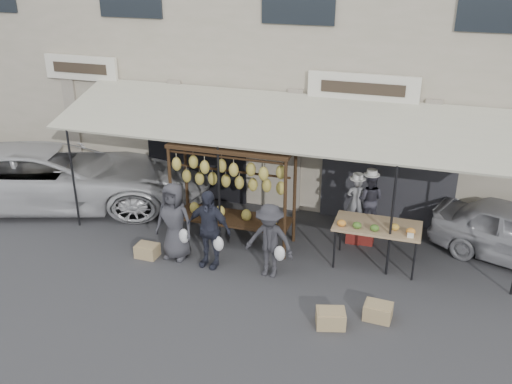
% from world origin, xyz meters
% --- Properties ---
extents(ground_plane, '(90.00, 90.00, 0.00)m').
position_xyz_m(ground_plane, '(0.00, 0.00, 0.00)').
color(ground_plane, '#2D2D30').
extents(shophouse, '(24.00, 6.15, 7.30)m').
position_xyz_m(shophouse, '(-0.00, 6.50, 3.65)').
color(shophouse, '#B3A591').
rests_on(shophouse, ground_plane).
extents(awning, '(10.00, 2.35, 2.92)m').
position_xyz_m(awning, '(0.01, 2.28, 2.57)').
color(awning, '#BCB89E').
rests_on(awning, ground_plane).
extents(banana_rack, '(2.60, 0.90, 2.24)m').
position_xyz_m(banana_rack, '(-0.84, 1.47, 1.56)').
color(banana_rack, black).
rests_on(banana_rack, ground_plane).
extents(produce_table, '(1.70, 0.90, 1.04)m').
position_xyz_m(produce_table, '(2.23, 1.41, 0.87)').
color(produce_table, '#A0815A').
rests_on(produce_table, ground_plane).
extents(vendor_left, '(0.46, 0.35, 1.11)m').
position_xyz_m(vendor_left, '(1.67, 2.29, 0.97)').
color(vendor_left, gray).
rests_on(vendor_left, stool_left).
extents(vendor_right, '(0.61, 0.49, 1.19)m').
position_xyz_m(vendor_right, '(1.95, 2.32, 1.04)').
color(vendor_right, '#30303A').
rests_on(vendor_right, stool_right).
extents(customer_left, '(0.84, 0.57, 1.65)m').
position_xyz_m(customer_left, '(-1.74, 0.52, 0.83)').
color(customer_left, '#35343A').
rests_on(customer_left, ground_plane).
extents(customer_mid, '(1.01, 0.52, 1.64)m').
position_xyz_m(customer_mid, '(-0.96, 0.43, 0.82)').
color(customer_mid, '#272937').
rests_on(customer_mid, ground_plane).
extents(customer_right, '(1.03, 0.66, 1.52)m').
position_xyz_m(customer_right, '(0.30, 0.43, 0.76)').
color(customer_right, '#2D2D31').
rests_on(customer_right, ground_plane).
extents(stool_left, '(0.33, 0.33, 0.42)m').
position_xyz_m(stool_left, '(1.67, 2.29, 0.21)').
color(stool_left, maroon).
rests_on(stool_left, ground_plane).
extents(stool_right, '(0.34, 0.34, 0.44)m').
position_xyz_m(stool_right, '(1.95, 2.32, 0.22)').
color(stool_right, maroon).
rests_on(stool_right, ground_plane).
extents(crate_near_a, '(0.57, 0.49, 0.29)m').
position_xyz_m(crate_near_a, '(1.76, -0.81, 0.15)').
color(crate_near_a, tan).
rests_on(crate_near_a, ground_plane).
extents(crate_near_b, '(0.50, 0.39, 0.29)m').
position_xyz_m(crate_near_b, '(2.51, -0.36, 0.14)').
color(crate_near_b, tan).
rests_on(crate_near_b, ground_plane).
extents(crate_far, '(0.46, 0.35, 0.27)m').
position_xyz_m(crate_far, '(-2.32, 0.34, 0.14)').
color(crate_far, tan).
rests_on(crate_far, ground_plane).
extents(van, '(5.85, 4.04, 2.23)m').
position_xyz_m(van, '(-5.85, 1.97, 1.11)').
color(van, silver).
rests_on(van, ground_plane).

